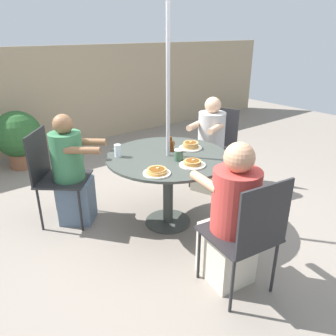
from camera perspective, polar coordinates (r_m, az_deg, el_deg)
The scene contains 17 objects.
ground_plane at distance 3.49m, azimuth -0.00°, elevation -9.33°, with size 12.00×12.00×0.00m, color gray.
back_fence at distance 5.78m, azimuth -19.43°, elevation 11.25°, with size 10.00×0.06×1.64m, color tan.
patio_table at distance 3.21m, azimuth -0.00°, elevation 0.03°, with size 1.19×1.19×0.75m.
umbrella_pole at distance 3.07m, azimuth -0.00°, elevation 7.36°, with size 0.04×0.04×2.08m, color #ADADB2.
patio_chair_north at distance 4.19m, azimuth 8.38°, elevation 4.46°, with size 0.61×0.61×0.97m.
diner_north at distance 4.04m, azimuth 7.28°, elevation 3.43°, with size 0.54×0.46×1.15m.
patio_chair_east at distance 3.47m, azimuth -19.36°, elevation -0.58°, with size 0.67×0.67×0.97m.
diner_east at distance 3.42m, azimuth -16.41°, elevation -1.02°, with size 0.57×0.55×1.14m.
patio_chair_south at distance 2.42m, azimuth 13.83°, elevation -10.62°, with size 0.54×0.54×0.97m.
diner_south at distance 2.54m, azimuth 10.93°, elevation -9.09°, with size 0.41×0.54×1.17m.
pancake_plate_a at distance 3.35m, azimuth 3.94°, elevation 3.87°, with size 0.23×0.23×0.08m.
pancake_plate_b at distance 2.75m, azimuth -1.97°, elevation -0.65°, with size 0.23×0.23×0.06m.
pancake_plate_c at distance 2.92m, azimuth 4.27°, elevation 0.81°, with size 0.23×0.23×0.06m.
syrup_bottle at distance 3.26m, azimuth 0.51°, elevation 3.93°, with size 0.08×0.06×0.15m.
coffee_cup at distance 3.02m, azimuth 1.84°, elevation 2.28°, with size 0.08×0.08×0.11m.
drinking_glass_a at distance 3.15m, azimuth -8.76°, elevation 3.01°, with size 0.06×0.06×0.12m, color silver.
potted_shrub at distance 5.15m, azimuth -24.64°, elevation 5.02°, with size 0.66×0.66×0.83m.
Camera 1 is at (-1.82, -2.33, 1.86)m, focal length 35.00 mm.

